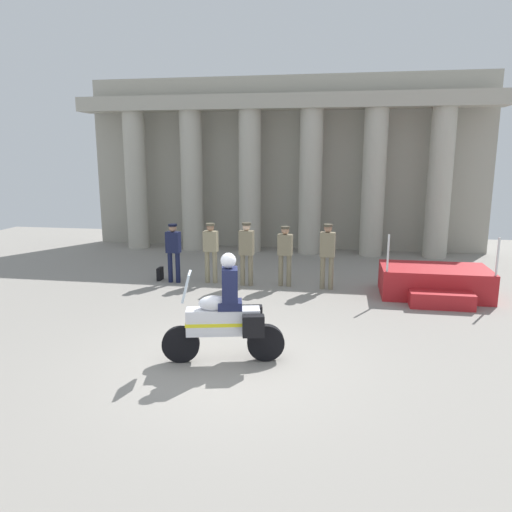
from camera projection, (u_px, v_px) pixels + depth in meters
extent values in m
plane|color=gray|center=(228.00, 364.00, 8.23)|extent=(28.00, 28.00, 0.00)
cube|color=#A49F91|center=(283.00, 164.00, 18.12)|extent=(14.75, 0.30, 6.29)
cylinder|color=#B2AD9E|center=(136.00, 181.00, 18.19)|extent=(0.80, 0.80, 5.02)
cylinder|color=#B2AD9E|center=(192.00, 182.00, 17.83)|extent=(0.80, 0.80, 5.02)
cylinder|color=#B2AD9E|center=(250.00, 182.00, 17.47)|extent=(0.80, 0.80, 5.02)
cylinder|color=#B2AD9E|center=(310.00, 183.00, 17.11)|extent=(0.80, 0.80, 5.02)
cylinder|color=#B2AD9E|center=(374.00, 184.00, 16.75)|extent=(0.80, 0.80, 5.02)
cylinder|color=#B2AD9E|center=(439.00, 184.00, 16.39)|extent=(0.80, 0.80, 5.02)
cube|color=#ABA697|center=(281.00, 102.00, 16.73)|extent=(14.75, 1.00, 0.50)
cube|color=#B21E23|center=(434.00, 281.00, 12.18)|extent=(2.61, 1.51, 0.73)
cube|color=#B21E23|center=(441.00, 300.00, 11.25)|extent=(1.43, 0.50, 0.37)
cylinder|color=silver|center=(388.00, 253.00, 11.57)|extent=(0.05, 0.05, 0.90)
cylinder|color=silver|center=(498.00, 257.00, 11.16)|extent=(0.05, 0.05, 0.90)
cylinder|color=#141938|center=(170.00, 267.00, 13.47)|extent=(0.13, 0.13, 0.84)
cylinder|color=#141938|center=(178.00, 268.00, 13.44)|extent=(0.13, 0.13, 0.84)
cube|color=#141938|center=(173.00, 242.00, 13.31)|extent=(0.40, 0.25, 0.58)
sphere|color=#997056|center=(173.00, 228.00, 13.23)|extent=(0.21, 0.21, 0.21)
cylinder|color=black|center=(173.00, 225.00, 13.21)|extent=(0.24, 0.24, 0.06)
cylinder|color=gray|center=(207.00, 267.00, 13.43)|extent=(0.13, 0.13, 0.88)
cylinder|color=gray|center=(215.00, 267.00, 13.40)|extent=(0.13, 0.13, 0.88)
cube|color=gray|center=(211.00, 241.00, 13.27)|extent=(0.40, 0.25, 0.57)
sphere|color=#997056|center=(210.00, 227.00, 13.19)|extent=(0.21, 0.21, 0.21)
cylinder|color=brown|center=(210.00, 224.00, 13.17)|extent=(0.24, 0.24, 0.06)
cylinder|color=#7A7056|center=(243.00, 270.00, 13.15)|extent=(0.13, 0.13, 0.85)
cylinder|color=#7A7056|center=(251.00, 270.00, 13.11)|extent=(0.13, 0.13, 0.85)
cube|color=#7A7056|center=(246.00, 243.00, 12.98)|extent=(0.40, 0.25, 0.65)
sphere|color=beige|center=(246.00, 227.00, 12.89)|extent=(0.21, 0.21, 0.21)
cylinder|color=#494334|center=(246.00, 224.00, 12.87)|extent=(0.24, 0.24, 0.06)
cylinder|color=#7A7056|center=(281.00, 270.00, 13.08)|extent=(0.13, 0.13, 0.86)
cylinder|color=#7A7056|center=(289.00, 271.00, 13.05)|extent=(0.13, 0.13, 0.86)
cube|color=#7A7056|center=(285.00, 245.00, 12.92)|extent=(0.40, 0.25, 0.56)
sphere|color=tan|center=(285.00, 230.00, 12.84)|extent=(0.21, 0.21, 0.21)
cylinder|color=#494334|center=(285.00, 227.00, 12.83)|extent=(0.24, 0.24, 0.06)
cylinder|color=#7A7056|center=(323.00, 273.00, 12.79)|extent=(0.13, 0.13, 0.87)
cylinder|color=#7A7056|center=(331.00, 273.00, 12.75)|extent=(0.13, 0.13, 0.87)
cube|color=#7A7056|center=(328.00, 245.00, 12.62)|extent=(0.40, 0.25, 0.64)
sphere|color=#997056|center=(328.00, 228.00, 12.53)|extent=(0.21, 0.21, 0.21)
cylinder|color=#494334|center=(328.00, 225.00, 12.51)|extent=(0.24, 0.24, 0.06)
cylinder|color=black|center=(181.00, 344.00, 8.26)|extent=(0.65, 0.24, 0.64)
cylinder|color=black|center=(266.00, 343.00, 8.33)|extent=(0.66, 0.28, 0.64)
cube|color=silver|center=(223.00, 321.00, 8.21)|extent=(1.28, 0.59, 0.44)
ellipsoid|color=silver|center=(214.00, 303.00, 8.14)|extent=(0.58, 0.43, 0.26)
cube|color=yellow|center=(223.00, 322.00, 8.22)|extent=(1.30, 0.60, 0.06)
cube|color=silver|center=(186.00, 286.00, 8.06)|extent=(0.24, 0.43, 0.47)
cube|color=black|center=(253.00, 326.00, 7.99)|extent=(0.39, 0.26, 0.36)
cube|color=black|center=(252.00, 316.00, 8.49)|extent=(0.39, 0.26, 0.36)
cube|color=#191E42|center=(230.00, 305.00, 8.16)|extent=(0.47, 0.42, 0.14)
cube|color=#191E42|center=(230.00, 285.00, 8.09)|extent=(0.33, 0.41, 0.56)
sphere|color=silver|center=(228.00, 261.00, 8.01)|extent=(0.26, 0.26, 0.26)
cube|color=black|center=(160.00, 274.00, 13.75)|extent=(0.10, 0.32, 0.36)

